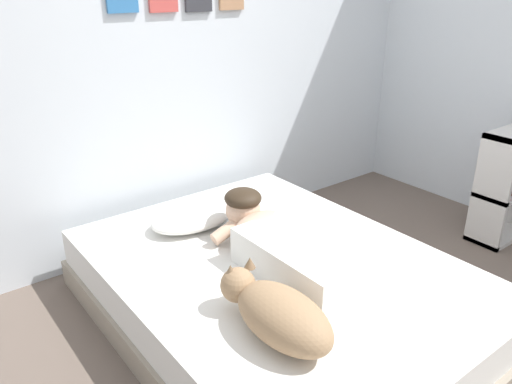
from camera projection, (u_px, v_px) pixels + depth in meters
ground_plane at (374, 359)px, 2.35m from camera, size 11.72×11.72×0.00m
back_wall at (178, 47)px, 3.09m from camera, size 3.86×0.12×2.50m
bed at (277, 292)px, 2.56m from camera, size 1.53×2.05×0.35m
pillow at (194, 216)px, 2.84m from camera, size 0.52×0.32×0.11m
person_lying at (287, 243)px, 2.45m from camera, size 0.43×0.92×0.27m
dog at (277, 313)px, 1.95m from camera, size 0.26×0.57×0.21m
coffee_cup at (241, 221)px, 2.83m from camera, size 0.12×0.09×0.07m
cell_phone at (346, 288)px, 2.28m from camera, size 0.07×0.14×0.01m
bookshelf at (506, 185)px, 3.32m from camera, size 0.45×0.24×0.75m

